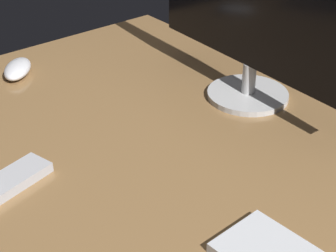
% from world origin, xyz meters
% --- Properties ---
extents(desk, '(1.40, 0.84, 0.02)m').
position_xyz_m(desk, '(0.00, 0.00, 0.01)').
color(desk, olive).
rests_on(desk, ground).
extents(computer_mouse, '(0.13, 0.12, 0.03)m').
position_xyz_m(computer_mouse, '(-0.56, -0.09, 0.04)').
color(computer_mouse, silver).
rests_on(computer_mouse, desk).
extents(media_remote, '(0.10, 0.17, 0.03)m').
position_xyz_m(media_remote, '(-0.16, -0.30, 0.03)').
color(media_remote, '#B7B7BC').
rests_on(media_remote, desk).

